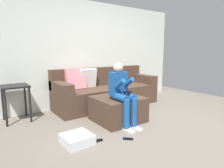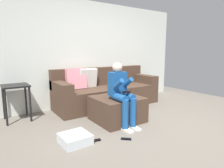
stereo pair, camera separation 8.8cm
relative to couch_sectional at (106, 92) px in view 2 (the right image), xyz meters
name	(u,v)px [view 2 (the right image)]	position (x,y,z in m)	size (l,w,h in m)	color
ground_plane	(160,132)	(-0.10, -1.80, -0.33)	(6.57, 6.57, 0.00)	#6B6359
wall_back	(93,54)	(-0.10, 0.42, 0.89)	(5.05, 0.10, 2.43)	silver
couch_sectional	(106,92)	(0.00, 0.00, 0.00)	(2.48, 0.85, 0.92)	#473326
ottoman	(117,109)	(-0.38, -0.99, -0.10)	(0.83, 0.80, 0.45)	#473326
person_seated	(122,92)	(-0.45, -1.21, 0.27)	(0.30, 0.60, 1.09)	#194C8C
storage_bin	(75,139)	(-1.40, -1.41, -0.26)	(0.39, 0.39, 0.13)	silver
side_table	(16,92)	(-1.92, 0.07, 0.21)	(0.45, 0.47, 0.67)	black
remote_near_ottoman	(126,139)	(-0.73, -1.72, -0.32)	(0.15, 0.04, 0.02)	black
remote_by_storage_bin	(94,141)	(-1.15, -1.51, -0.32)	(0.18, 0.05, 0.02)	black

